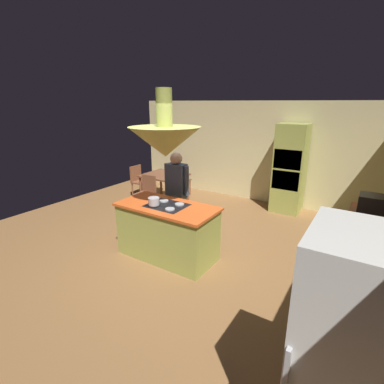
{
  "coord_description": "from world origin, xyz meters",
  "views": [
    {
      "loc": [
        2.69,
        -3.64,
        2.52
      ],
      "look_at": [
        0.1,
        0.4,
        1.0
      ],
      "focal_mm": 26.74,
      "sensor_mm": 36.0,
      "label": 1
    }
  ],
  "objects_px": {
    "person_at_island": "(177,190)",
    "kitchen_island": "(168,231)",
    "chair_by_back_wall": "(180,178)",
    "chair_at_corner": "(139,179)",
    "chair_facing_island": "(147,191)",
    "oven_tower": "(290,169)",
    "canister_flour": "(373,236)",
    "dining_table": "(164,178)",
    "potted_plant_on_table": "(169,168)",
    "refrigerator": "(353,365)",
    "canister_sugar": "(373,230)",
    "cooking_pot_on_cooktop": "(154,201)",
    "cup_on_table": "(166,176)",
    "microwave_on_counter": "(376,205)"
  },
  "relations": [
    {
      "from": "person_at_island",
      "to": "kitchen_island",
      "type": "bearing_deg",
      "value": -66.79
    },
    {
      "from": "chair_by_back_wall",
      "to": "chair_at_corner",
      "type": "height_order",
      "value": "same"
    },
    {
      "from": "chair_facing_island",
      "to": "kitchen_island",
      "type": "bearing_deg",
      "value": -39.64
    },
    {
      "from": "oven_tower",
      "to": "canister_flour",
      "type": "distance_m",
      "value": 3.42
    },
    {
      "from": "dining_table",
      "to": "potted_plant_on_table",
      "type": "bearing_deg",
      "value": 41.06
    },
    {
      "from": "kitchen_island",
      "to": "refrigerator",
      "type": "xyz_separation_m",
      "value": [
        2.8,
        -1.7,
        0.44
      ]
    },
    {
      "from": "person_at_island",
      "to": "canister_sugar",
      "type": "xyz_separation_m",
      "value": [
        3.13,
        -0.2,
        0.06
      ]
    },
    {
      "from": "person_at_island",
      "to": "dining_table",
      "type": "bearing_deg",
      "value": 134.79
    },
    {
      "from": "refrigerator",
      "to": "dining_table",
      "type": "distance_m",
      "value": 5.9
    },
    {
      "from": "oven_tower",
      "to": "canister_flour",
      "type": "relative_size",
      "value": 12.24
    },
    {
      "from": "canister_flour",
      "to": "cooking_pot_on_cooktop",
      "type": "bearing_deg",
      "value": -171.88
    },
    {
      "from": "chair_by_back_wall",
      "to": "person_at_island",
      "type": "bearing_deg",
      "value": 123.71
    },
    {
      "from": "cup_on_table",
      "to": "canister_flour",
      "type": "xyz_separation_m",
      "value": [
        4.3,
        -1.57,
        0.19
      ]
    },
    {
      "from": "person_at_island",
      "to": "chair_by_back_wall",
      "type": "relative_size",
      "value": 1.9
    },
    {
      "from": "potted_plant_on_table",
      "to": "microwave_on_counter",
      "type": "height_order",
      "value": "microwave_on_counter"
    },
    {
      "from": "microwave_on_counter",
      "to": "canister_sugar",
      "type": "bearing_deg",
      "value": -90.0
    },
    {
      "from": "oven_tower",
      "to": "canister_flour",
      "type": "height_order",
      "value": "oven_tower"
    },
    {
      "from": "chair_by_back_wall",
      "to": "potted_plant_on_table",
      "type": "height_order",
      "value": "potted_plant_on_table"
    },
    {
      "from": "oven_tower",
      "to": "chair_by_back_wall",
      "type": "height_order",
      "value": "oven_tower"
    },
    {
      "from": "kitchen_island",
      "to": "chair_at_corner",
      "type": "distance_m",
      "value": 3.33
    },
    {
      "from": "dining_table",
      "to": "canister_sugar",
      "type": "bearing_deg",
      "value": -19.66
    },
    {
      "from": "dining_table",
      "to": "person_at_island",
      "type": "height_order",
      "value": "person_at_island"
    },
    {
      "from": "kitchen_island",
      "to": "oven_tower",
      "type": "xyz_separation_m",
      "value": [
        1.1,
        3.24,
        0.57
      ]
    },
    {
      "from": "cooking_pot_on_cooktop",
      "to": "oven_tower",
      "type": "bearing_deg",
      "value": 69.52
    },
    {
      "from": "microwave_on_counter",
      "to": "oven_tower",
      "type": "bearing_deg",
      "value": 133.39
    },
    {
      "from": "chair_at_corner",
      "to": "microwave_on_counter",
      "type": "bearing_deg",
      "value": -97.33
    },
    {
      "from": "kitchen_island",
      "to": "canister_flour",
      "type": "relative_size",
      "value": 9.85
    },
    {
      "from": "refrigerator",
      "to": "cooking_pot_on_cooktop",
      "type": "distance_m",
      "value": 3.35
    },
    {
      "from": "potted_plant_on_table",
      "to": "canister_flour",
      "type": "distance_m",
      "value": 4.83
    },
    {
      "from": "potted_plant_on_table",
      "to": "canister_sugar",
      "type": "height_order",
      "value": "canister_sugar"
    },
    {
      "from": "kitchen_island",
      "to": "chair_by_back_wall",
      "type": "distance_m",
      "value": 3.27
    },
    {
      "from": "kitchen_island",
      "to": "chair_by_back_wall",
      "type": "xyz_separation_m",
      "value": [
        -1.7,
        2.79,
        0.04
      ]
    },
    {
      "from": "chair_facing_island",
      "to": "microwave_on_counter",
      "type": "distance_m",
      "value": 4.57
    },
    {
      "from": "chair_at_corner",
      "to": "microwave_on_counter",
      "type": "xyz_separation_m",
      "value": [
        5.43,
        -0.7,
        0.55
      ]
    },
    {
      "from": "chair_by_back_wall",
      "to": "cooking_pot_on_cooktop",
      "type": "xyz_separation_m",
      "value": [
        1.54,
        -2.92,
        0.49
      ]
    },
    {
      "from": "chair_at_corner",
      "to": "microwave_on_counter",
      "type": "distance_m",
      "value": 5.5
    },
    {
      "from": "canister_flour",
      "to": "microwave_on_counter",
      "type": "bearing_deg",
      "value": 90.0
    },
    {
      "from": "chair_by_back_wall",
      "to": "chair_at_corner",
      "type": "xyz_separation_m",
      "value": [
        -0.89,
        -0.69,
        0.0
      ]
    },
    {
      "from": "chair_facing_island",
      "to": "chair_by_back_wall",
      "type": "bearing_deg",
      "value": 90.0
    },
    {
      "from": "kitchen_island",
      "to": "oven_tower",
      "type": "distance_m",
      "value": 3.47
    },
    {
      "from": "chair_by_back_wall",
      "to": "cooking_pot_on_cooktop",
      "type": "height_order",
      "value": "cooking_pot_on_cooktop"
    },
    {
      "from": "kitchen_island",
      "to": "person_at_island",
      "type": "relative_size",
      "value": 1.0
    },
    {
      "from": "chair_at_corner",
      "to": "cup_on_table",
      "type": "xyz_separation_m",
      "value": [
        1.13,
        -0.24,
        0.3
      ]
    },
    {
      "from": "kitchen_island",
      "to": "refrigerator",
      "type": "distance_m",
      "value": 3.31
    },
    {
      "from": "person_at_island",
      "to": "cup_on_table",
      "type": "distance_m",
      "value": 1.67
    },
    {
      "from": "refrigerator",
      "to": "dining_table",
      "type": "height_order",
      "value": "refrigerator"
    },
    {
      "from": "cup_on_table",
      "to": "oven_tower",
      "type": "bearing_deg",
      "value": 28.32
    },
    {
      "from": "potted_plant_on_table",
      "to": "microwave_on_counter",
      "type": "relative_size",
      "value": 0.65
    },
    {
      "from": "cup_on_table",
      "to": "microwave_on_counter",
      "type": "relative_size",
      "value": 0.2
    },
    {
      "from": "dining_table",
      "to": "canister_flour",
      "type": "height_order",
      "value": "canister_flour"
    }
  ]
}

